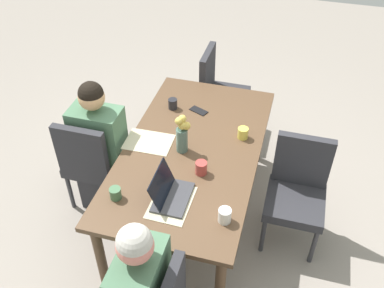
# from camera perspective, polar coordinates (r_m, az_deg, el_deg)

# --- Properties ---
(ground_plane) EXTENTS (10.00, 10.00, 0.00)m
(ground_plane) POSITION_cam_1_polar(r_m,az_deg,el_deg) (3.78, -0.00, -8.96)
(ground_plane) COLOR gray
(dining_table) EXTENTS (1.83, 1.01, 0.72)m
(dining_table) POSITION_cam_1_polar(r_m,az_deg,el_deg) (3.31, -0.00, -1.65)
(dining_table) COLOR brown
(dining_table) RESTS_ON ground_plane
(chair_far_left_near) EXTENTS (0.44, 0.44, 0.90)m
(chair_far_left_near) POSITION_cam_1_polar(r_m,az_deg,el_deg) (3.60, -13.12, -2.01)
(chair_far_left_near) COLOR #2D2D33
(chair_far_left_near) RESTS_ON ground_plane
(person_far_left_near) EXTENTS (0.36, 0.40, 1.19)m
(person_far_left_near) POSITION_cam_1_polar(r_m,az_deg,el_deg) (3.61, -11.83, -1.11)
(person_far_left_near) COLOR #2D2D33
(person_far_left_near) RESTS_ON ground_plane
(chair_near_left_far) EXTENTS (0.44, 0.44, 0.90)m
(chair_near_left_far) POSITION_cam_1_polar(r_m,az_deg,el_deg) (3.38, 13.72, -5.59)
(chair_near_left_far) COLOR #2D2D33
(chair_near_left_far) RESTS_ON ground_plane
(chair_head_right_right_near) EXTENTS (0.44, 0.44, 0.90)m
(chair_head_right_right_near) POSITION_cam_1_polar(r_m,az_deg,el_deg) (4.34, 3.48, 7.22)
(chair_head_right_right_near) COLOR #2D2D33
(chair_head_right_right_near) RESTS_ON ground_plane
(flower_vase) EXTENTS (0.09, 0.11, 0.31)m
(flower_vase) POSITION_cam_1_polar(r_m,az_deg,el_deg) (3.15, -1.32, 1.41)
(flower_vase) COLOR #4C6B60
(flower_vase) RESTS_ON dining_table
(placemat_far_left_near) EXTENTS (0.27, 0.37, 0.00)m
(placemat_far_left_near) POSITION_cam_1_polar(r_m,az_deg,el_deg) (3.34, -5.71, 0.29)
(placemat_far_left_near) COLOR beige
(placemat_far_left_near) RESTS_ON dining_table
(placemat_head_left_left_mid) EXTENTS (0.36, 0.27, 0.00)m
(placemat_head_left_left_mid) POSITION_cam_1_polar(r_m,az_deg,el_deg) (2.88, -2.75, -7.66)
(placemat_head_left_left_mid) COLOR beige
(placemat_head_left_left_mid) RESTS_ON dining_table
(laptop_head_left_left_mid) EXTENTS (0.32, 0.22, 0.20)m
(laptop_head_left_left_mid) POSITION_cam_1_polar(r_m,az_deg,el_deg) (2.88, -3.00, -6.49)
(laptop_head_left_left_mid) COLOR #38383D
(laptop_head_left_left_mid) RESTS_ON dining_table
(coffee_mug_near_left) EXTENTS (0.08, 0.08, 0.10)m
(coffee_mug_near_left) POSITION_cam_1_polar(r_m,az_deg,el_deg) (3.04, 1.22, -3.15)
(coffee_mug_near_left) COLOR #AD3D38
(coffee_mug_near_left) RESTS_ON dining_table
(coffee_mug_near_right) EXTENTS (0.08, 0.08, 0.09)m
(coffee_mug_near_right) POSITION_cam_1_polar(r_m,az_deg,el_deg) (3.36, 6.72, 1.44)
(coffee_mug_near_right) COLOR #DBC64C
(coffee_mug_near_right) RESTS_ON dining_table
(coffee_mug_centre_left) EXTENTS (0.08, 0.08, 0.10)m
(coffee_mug_centre_left) POSITION_cam_1_polar(r_m,az_deg,el_deg) (2.75, 4.33, -9.36)
(coffee_mug_centre_left) COLOR white
(coffee_mug_centre_left) RESTS_ON dining_table
(coffee_mug_centre_right) EXTENTS (0.08, 0.08, 0.09)m
(coffee_mug_centre_right) POSITION_cam_1_polar(r_m,az_deg,el_deg) (3.65, -2.55, 5.30)
(coffee_mug_centre_right) COLOR #232328
(coffee_mug_centre_right) RESTS_ON dining_table
(coffee_mug_far_left) EXTENTS (0.08, 0.08, 0.08)m
(coffee_mug_far_left) POSITION_cam_1_polar(r_m,az_deg,el_deg) (2.93, -10.04, -6.41)
(coffee_mug_far_left) COLOR #47704C
(coffee_mug_far_left) RESTS_ON dining_table
(phone_black) EXTENTS (0.13, 0.17, 0.01)m
(phone_black) POSITION_cam_1_polar(r_m,az_deg,el_deg) (3.64, 0.88, 4.40)
(phone_black) COLOR black
(phone_black) RESTS_ON dining_table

